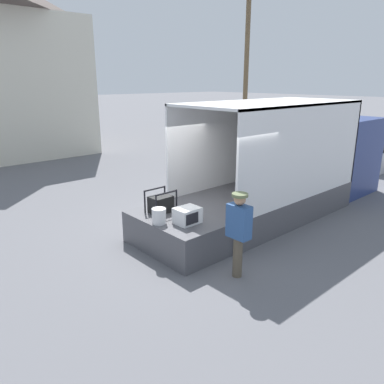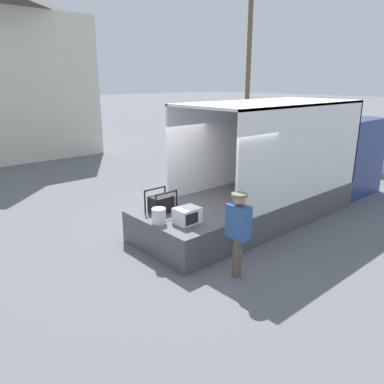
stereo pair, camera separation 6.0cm
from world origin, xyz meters
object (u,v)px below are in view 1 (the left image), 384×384
Objects in this scene: microwave at (187,215)px; pickup_truck_silver at (383,149)px; portable_generator at (161,204)px; orange_bucket at (159,216)px; box_truck at (306,169)px; utility_pole at (246,62)px; worker_person at (239,227)px.

pickup_truck_silver is (12.72, 1.24, -0.30)m from microwave.
microwave is 0.89m from portable_generator.
microwave is at bearing -40.08° from orange_bucket.
orange_bucket is 0.06× the size of pickup_truck_silver.
portable_generator reaches higher than orange_bucket.
utility_pole is (7.96, 9.22, 3.58)m from box_truck.
orange_bucket is (-0.45, 0.38, -0.00)m from microwave.
worker_person is 17.31m from utility_pole.
microwave is at bearing -90.89° from portable_generator.
pickup_truck_silver reaches higher than orange_bucket.
worker_person reaches higher than pickup_truck_silver.
microwave is 16.64m from utility_pole.
pickup_truck_silver is at bearing 11.35° from worker_person.
utility_pole is at bearing 34.53° from orange_bucket.
portable_generator is at bearing 92.67° from worker_person.
worker_person reaches higher than microwave.
box_truck reaches higher than pickup_truck_silver.
utility_pole is at bearing 40.25° from worker_person.
microwave is 0.09× the size of pickup_truck_silver.
utility_pole reaches higher than orange_bucket.
orange_bucket is at bearing 108.67° from worker_person.
box_truck reaches higher than worker_person.
box_truck reaches higher than orange_bucket.
pickup_truck_silver is 9.31m from utility_pole.
pickup_truck_silver is (12.60, 2.53, -0.40)m from worker_person.
box_truck is 5.53m from orange_bucket.
pickup_truck_silver reaches higher than microwave.
pickup_truck_silver is (7.64, 0.81, -0.40)m from box_truck.
portable_generator is 0.07× the size of utility_pole.
utility_pole reaches higher than box_truck.
orange_bucket is 0.04× the size of utility_pole.
utility_pole is at bearing 36.52° from microwave.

